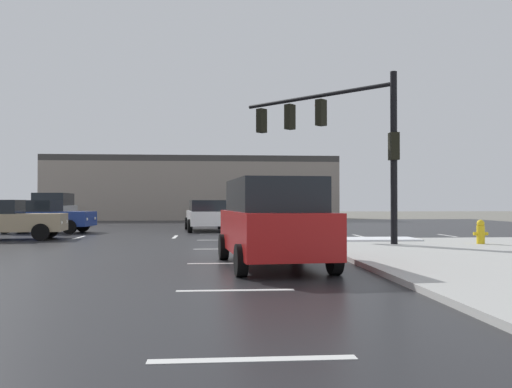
{
  "coord_description": "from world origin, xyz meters",
  "views": [
    {
      "loc": [
        -0.38,
        -23.12,
        1.52
      ],
      "look_at": [
        1.95,
        6.13,
        1.95
      ],
      "focal_mm": 37.76,
      "sensor_mm": 36.0,
      "label": 1
    }
  ],
  "objects_px": {
    "traffic_signal_mast": "(337,129)",
    "sedan_tan": "(1,219)",
    "suv_silver": "(54,209)",
    "sedan_black": "(257,212)",
    "fire_hydrant": "(481,232)",
    "sedan_blue": "(41,216)",
    "sedan_white": "(206,215)",
    "suv_red": "(273,220)"
  },
  "relations": [
    {
      "from": "traffic_signal_mast",
      "to": "fire_hydrant",
      "type": "relative_size",
      "value": 7.13
    },
    {
      "from": "suv_silver",
      "to": "traffic_signal_mast",
      "type": "bearing_deg",
      "value": -140.2
    },
    {
      "from": "sedan_black",
      "to": "sedan_white",
      "type": "bearing_deg",
      "value": 66.18
    },
    {
      "from": "sedan_black",
      "to": "sedan_white",
      "type": "distance_m",
      "value": 9.55
    },
    {
      "from": "traffic_signal_mast",
      "to": "fire_hydrant",
      "type": "height_order",
      "value": "traffic_signal_mast"
    },
    {
      "from": "traffic_signal_mast",
      "to": "suv_red",
      "type": "distance_m",
      "value": 7.6
    },
    {
      "from": "sedan_blue",
      "to": "sedan_white",
      "type": "xyz_separation_m",
      "value": [
        7.95,
        0.9,
        0.0
      ]
    },
    {
      "from": "sedan_black",
      "to": "sedan_blue",
      "type": "xyz_separation_m",
      "value": [
        -11.28,
        -9.85,
        0.0
      ]
    },
    {
      "from": "suv_silver",
      "to": "suv_red",
      "type": "height_order",
      "value": "same"
    },
    {
      "from": "suv_silver",
      "to": "sedan_black",
      "type": "xyz_separation_m",
      "value": [
        12.71,
        2.88,
        -0.24
      ]
    },
    {
      "from": "sedan_white",
      "to": "fire_hydrant",
      "type": "bearing_deg",
      "value": -144.79
    },
    {
      "from": "sedan_tan",
      "to": "sedan_black",
      "type": "bearing_deg",
      "value": 46.72
    },
    {
      "from": "traffic_signal_mast",
      "to": "sedan_tan",
      "type": "relative_size",
      "value": 1.22
    },
    {
      "from": "suv_red",
      "to": "sedan_tan",
      "type": "relative_size",
      "value": 1.07
    },
    {
      "from": "fire_hydrant",
      "to": "sedan_blue",
      "type": "height_order",
      "value": "sedan_blue"
    },
    {
      "from": "sedan_blue",
      "to": "sedan_tan",
      "type": "bearing_deg",
      "value": -85.65
    },
    {
      "from": "sedan_blue",
      "to": "sedan_black",
      "type": "bearing_deg",
      "value": 47.04
    },
    {
      "from": "sedan_black",
      "to": "suv_red",
      "type": "relative_size",
      "value": 0.93
    },
    {
      "from": "traffic_signal_mast",
      "to": "sedan_tan",
      "type": "xyz_separation_m",
      "value": [
        -12.82,
        3.34,
        -3.25
      ]
    },
    {
      "from": "suv_silver",
      "to": "fire_hydrant",
      "type": "bearing_deg",
      "value": -135.56
    },
    {
      "from": "suv_red",
      "to": "sedan_tan",
      "type": "height_order",
      "value": "suv_red"
    },
    {
      "from": "suv_silver",
      "to": "sedan_black",
      "type": "height_order",
      "value": "suv_silver"
    },
    {
      "from": "suv_red",
      "to": "sedan_white",
      "type": "height_order",
      "value": "suv_red"
    },
    {
      "from": "sedan_blue",
      "to": "suv_silver",
      "type": "bearing_deg",
      "value": 107.5
    },
    {
      "from": "suv_red",
      "to": "sedan_tan",
      "type": "bearing_deg",
      "value": 40.54
    },
    {
      "from": "fire_hydrant",
      "to": "sedan_blue",
      "type": "relative_size",
      "value": 0.17
    },
    {
      "from": "traffic_signal_mast",
      "to": "sedan_blue",
      "type": "bearing_deg",
      "value": 14.78
    },
    {
      "from": "suv_silver",
      "to": "sedan_black",
      "type": "bearing_deg",
      "value": -80.69
    },
    {
      "from": "suv_red",
      "to": "sedan_blue",
      "type": "relative_size",
      "value": 1.06
    },
    {
      "from": "traffic_signal_mast",
      "to": "sedan_blue",
      "type": "xyz_separation_m",
      "value": [
        -12.7,
        8.03,
        -3.25
      ]
    },
    {
      "from": "fire_hydrant",
      "to": "sedan_tan",
      "type": "height_order",
      "value": "sedan_tan"
    },
    {
      "from": "fire_hydrant",
      "to": "sedan_tan",
      "type": "bearing_deg",
      "value": 163.63
    },
    {
      "from": "traffic_signal_mast",
      "to": "fire_hydrant",
      "type": "bearing_deg",
      "value": -154.28
    },
    {
      "from": "suv_silver",
      "to": "sedan_blue",
      "type": "distance_m",
      "value": 7.12
    },
    {
      "from": "fire_hydrant",
      "to": "sedan_blue",
      "type": "distance_m",
      "value": 19.67
    },
    {
      "from": "sedan_blue",
      "to": "sedan_white",
      "type": "relative_size",
      "value": 1.0
    },
    {
      "from": "sedan_black",
      "to": "sedan_white",
      "type": "relative_size",
      "value": 0.99
    },
    {
      "from": "traffic_signal_mast",
      "to": "sedan_blue",
      "type": "relative_size",
      "value": 1.21
    },
    {
      "from": "sedan_tan",
      "to": "suv_silver",
      "type": "bearing_deg",
      "value": 91.19
    },
    {
      "from": "suv_silver",
      "to": "sedan_white",
      "type": "xyz_separation_m",
      "value": [
        9.37,
        -6.06,
        -0.24
      ]
    },
    {
      "from": "fire_hydrant",
      "to": "sedan_tan",
      "type": "relative_size",
      "value": 0.17
    },
    {
      "from": "fire_hydrant",
      "to": "sedan_black",
      "type": "height_order",
      "value": "sedan_black"
    }
  ]
}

